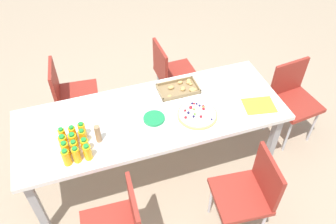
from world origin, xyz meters
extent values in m
plane|color=tan|center=(0.00, 0.00, 0.00)|extent=(12.00, 12.00, 0.00)
cube|color=white|center=(0.00, 0.00, 0.72)|extent=(2.22, 0.81, 0.04)
cube|color=#99999E|center=(-1.03, -0.33, 0.35)|extent=(0.06, 0.06, 0.70)
cube|color=#99999E|center=(1.03, -0.33, 0.35)|extent=(0.06, 0.06, 0.70)
cube|color=#99999E|center=(-1.03, 0.33, 0.35)|extent=(0.06, 0.06, 0.70)
cube|color=#99999E|center=(1.03, 0.33, 0.35)|extent=(0.06, 0.06, 0.70)
cube|color=maroon|center=(0.50, 0.79, 0.45)|extent=(0.41, 0.41, 0.04)
cube|color=maroon|center=(0.32, 0.78, 0.64)|extent=(0.04, 0.38, 0.38)
cylinder|color=silver|center=(0.66, 0.95, 0.21)|extent=(0.02, 0.02, 0.41)
cylinder|color=silver|center=(0.67, 0.63, 0.21)|extent=(0.02, 0.02, 0.41)
cylinder|color=silver|center=(0.34, 0.94, 0.21)|extent=(0.02, 0.02, 0.41)
cylinder|color=silver|center=(0.35, 0.62, 0.21)|extent=(0.02, 0.02, 0.41)
cube|color=maroon|center=(0.46, -0.78, 0.45)|extent=(0.44, 0.44, 0.04)
cube|color=maroon|center=(0.64, -0.80, 0.64)|extent=(0.07, 0.38, 0.38)
cylinder|color=silver|center=(0.32, -0.61, 0.21)|extent=(0.02, 0.02, 0.41)
cylinder|color=silver|center=(0.64, -0.64, 0.21)|extent=(0.02, 0.02, 0.41)
cube|color=maroon|center=(-0.55, 0.78, 0.45)|extent=(0.44, 0.44, 0.04)
cube|color=maroon|center=(-0.74, 0.80, 0.64)|extent=(0.07, 0.38, 0.38)
cylinder|color=silver|center=(-0.38, 0.92, 0.21)|extent=(0.02, 0.02, 0.41)
cylinder|color=silver|center=(-0.41, 0.60, 0.21)|extent=(0.02, 0.02, 0.41)
cylinder|color=silver|center=(-0.70, 0.95, 0.21)|extent=(0.02, 0.02, 0.41)
cylinder|color=silver|center=(-0.73, 0.63, 0.21)|extent=(0.02, 0.02, 0.41)
cube|color=maroon|center=(-0.35, -0.75, 0.64)|extent=(0.05, 0.38, 0.38)
cylinder|color=silver|center=(-0.37, -0.59, 0.21)|extent=(0.02, 0.02, 0.41)
cube|color=maroon|center=(1.45, -0.03, 0.45)|extent=(0.44, 0.44, 0.04)
cube|color=maroon|center=(1.43, 0.16, 0.64)|extent=(0.38, 0.07, 0.38)
cylinder|color=silver|center=(1.63, -0.17, 0.21)|extent=(0.02, 0.02, 0.41)
cylinder|color=silver|center=(1.31, -0.20, 0.21)|extent=(0.02, 0.02, 0.41)
cylinder|color=silver|center=(1.59, 0.15, 0.21)|extent=(0.02, 0.02, 0.41)
cylinder|color=silver|center=(1.28, 0.11, 0.21)|extent=(0.02, 0.02, 0.41)
cylinder|color=#F9AD14|center=(-0.72, -0.29, 0.81)|extent=(0.06, 0.06, 0.13)
cylinder|color=#1E8C33|center=(-0.72, -0.29, 0.88)|extent=(0.04, 0.04, 0.02)
cylinder|color=#F9AE14|center=(-0.65, -0.29, 0.81)|extent=(0.05, 0.05, 0.13)
cylinder|color=#1E8C33|center=(-0.65, -0.29, 0.88)|extent=(0.04, 0.04, 0.02)
cylinder|color=#FAAD14|center=(-0.57, -0.29, 0.81)|extent=(0.06, 0.06, 0.12)
cylinder|color=#1E8C33|center=(-0.57, -0.29, 0.88)|extent=(0.04, 0.04, 0.02)
cylinder|color=#F9AC14|center=(-0.71, -0.21, 0.81)|extent=(0.06, 0.06, 0.12)
cylinder|color=#1E8C33|center=(-0.71, -0.21, 0.87)|extent=(0.04, 0.04, 0.02)
cylinder|color=#F9AC14|center=(-0.65, -0.22, 0.80)|extent=(0.05, 0.05, 0.12)
cylinder|color=#1E8C33|center=(-0.65, -0.22, 0.87)|extent=(0.04, 0.04, 0.02)
cylinder|color=#F9AE14|center=(-0.57, -0.22, 0.80)|extent=(0.06, 0.06, 0.12)
cylinder|color=#1E8C33|center=(-0.57, -0.22, 0.87)|extent=(0.04, 0.04, 0.02)
cylinder|color=#FAAE14|center=(-0.72, -0.14, 0.80)|extent=(0.06, 0.06, 0.12)
cylinder|color=#1E8C33|center=(-0.72, -0.14, 0.87)|extent=(0.04, 0.04, 0.02)
cylinder|color=#F9AE14|center=(-0.65, -0.14, 0.80)|extent=(0.06, 0.06, 0.12)
cylinder|color=#1E8C33|center=(-0.65, -0.14, 0.87)|extent=(0.04, 0.04, 0.02)
cylinder|color=#F9AC14|center=(-0.58, -0.13, 0.81)|extent=(0.05, 0.05, 0.13)
cylinder|color=#1E8C33|center=(-0.58, -0.13, 0.88)|extent=(0.03, 0.03, 0.02)
cylinder|color=#F9AC14|center=(-0.72, -0.06, 0.80)|extent=(0.05, 0.05, 0.12)
cylinder|color=#1E8C33|center=(-0.72, -0.06, 0.87)|extent=(0.03, 0.03, 0.02)
cylinder|color=#FAAC14|center=(-0.64, -0.07, 0.80)|extent=(0.05, 0.05, 0.12)
cylinder|color=#1E8C33|center=(-0.64, -0.07, 0.87)|extent=(0.03, 0.03, 0.02)
cylinder|color=#F9AC14|center=(-0.57, -0.07, 0.81)|extent=(0.06, 0.06, 0.13)
cylinder|color=#1E8C33|center=(-0.57, -0.07, 0.88)|extent=(0.04, 0.04, 0.02)
cylinder|color=tan|center=(0.35, -0.14, 0.75)|extent=(0.33, 0.33, 0.02)
cylinder|color=white|center=(0.35, -0.14, 0.77)|extent=(0.30, 0.30, 0.01)
sphere|color=red|center=(0.42, -0.08, 0.78)|extent=(0.02, 0.02, 0.02)
sphere|color=red|center=(0.26, -0.08, 0.78)|extent=(0.02, 0.02, 0.02)
sphere|color=#1E1947|center=(0.40, -0.06, 0.78)|extent=(0.02, 0.02, 0.02)
sphere|color=#66B238|center=(0.42, -0.09, 0.78)|extent=(0.02, 0.02, 0.02)
sphere|color=#1E1947|center=(0.38, -0.03, 0.77)|extent=(0.02, 0.02, 0.02)
sphere|color=#1E1947|center=(0.28, -0.11, 0.78)|extent=(0.02, 0.02, 0.02)
sphere|color=#66B238|center=(0.34, -0.09, 0.78)|extent=(0.02, 0.02, 0.02)
sphere|color=red|center=(0.36, -0.02, 0.77)|extent=(0.02, 0.02, 0.02)
sphere|color=#1E1947|center=(0.43, -0.24, 0.77)|extent=(0.02, 0.02, 0.02)
sphere|color=red|center=(0.36, -0.19, 0.78)|extent=(0.02, 0.02, 0.02)
sphere|color=red|center=(0.24, -0.16, 0.78)|extent=(0.02, 0.02, 0.02)
sphere|color=#1E1947|center=(0.30, -0.16, 0.78)|extent=(0.02, 0.02, 0.02)
sphere|color=red|center=(0.32, -0.06, 0.78)|extent=(0.03, 0.03, 0.03)
sphere|color=#66B238|center=(0.32, -0.14, 0.77)|extent=(0.02, 0.02, 0.02)
sphere|color=#1E1947|center=(0.35, -0.02, 0.78)|extent=(0.02, 0.02, 0.02)
sphere|color=red|center=(0.41, -0.11, 0.78)|extent=(0.03, 0.03, 0.03)
cube|color=olive|center=(0.31, 0.21, 0.75)|extent=(0.36, 0.22, 0.01)
cube|color=olive|center=(0.31, 0.11, 0.76)|extent=(0.36, 0.01, 0.03)
cube|color=olive|center=(0.31, 0.32, 0.76)|extent=(0.36, 0.01, 0.03)
cube|color=olive|center=(0.14, 0.21, 0.76)|extent=(0.01, 0.22, 0.03)
cube|color=olive|center=(0.48, 0.21, 0.76)|extent=(0.01, 0.22, 0.03)
ellipsoid|color=tan|center=(0.35, 0.28, 0.77)|extent=(0.05, 0.03, 0.03)
ellipsoid|color=tan|center=(0.42, 0.16, 0.77)|extent=(0.06, 0.04, 0.03)
ellipsoid|color=tan|center=(0.44, 0.29, 0.76)|extent=(0.04, 0.03, 0.02)
ellipsoid|color=tan|center=(0.42, 0.14, 0.76)|extent=(0.04, 0.03, 0.02)
ellipsoid|color=tan|center=(0.20, 0.14, 0.76)|extent=(0.04, 0.03, 0.02)
ellipsoid|color=tan|center=(0.44, 0.15, 0.77)|extent=(0.05, 0.03, 0.03)
ellipsoid|color=tan|center=(0.43, 0.26, 0.77)|extent=(0.05, 0.04, 0.03)
ellipsoid|color=tan|center=(0.34, 0.19, 0.77)|extent=(0.04, 0.03, 0.03)
ellipsoid|color=tan|center=(0.35, 0.21, 0.76)|extent=(0.04, 0.03, 0.02)
ellipsoid|color=tan|center=(0.25, 0.24, 0.77)|extent=(0.05, 0.04, 0.03)
ellipsoid|color=tan|center=(0.44, 0.24, 0.76)|extent=(0.03, 0.02, 0.02)
cylinder|color=#1E8C4C|center=(0.00, -0.06, 0.75)|extent=(0.18, 0.18, 0.00)
cylinder|color=#1E8C4C|center=(0.00, -0.06, 0.75)|extent=(0.18, 0.18, 0.00)
cylinder|color=#1E8C4C|center=(0.00, -0.06, 0.76)|extent=(0.18, 0.18, 0.00)
cylinder|color=#1E8C4C|center=(0.00, -0.06, 0.76)|extent=(0.18, 0.18, 0.00)
cube|color=white|center=(-0.28, -0.17, 0.75)|extent=(0.15, 0.15, 0.01)
cylinder|color=#9E7A56|center=(-0.46, -0.15, 0.82)|extent=(0.04, 0.04, 0.16)
cube|color=yellow|center=(0.89, -0.19, 0.75)|extent=(0.29, 0.24, 0.01)
camera|label=1|loc=(-0.51, -1.94, 2.74)|focal=36.61mm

